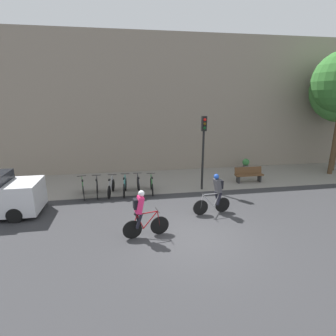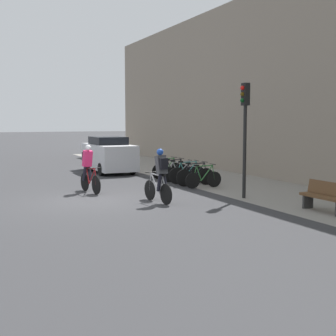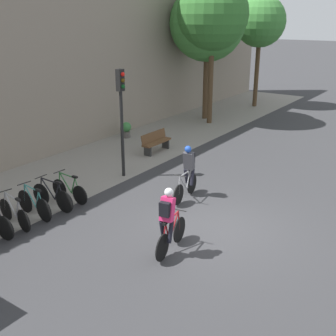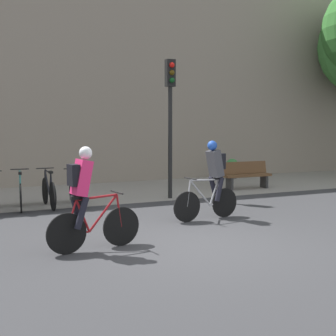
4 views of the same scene
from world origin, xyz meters
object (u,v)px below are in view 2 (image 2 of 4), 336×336
Objects in this scene: cyclist_grey at (160,174)px; parked_bike_1 at (173,171)px; parked_bike_4 at (195,176)px; parked_bike_5 at (203,178)px; parked_bike_2 at (180,173)px; parked_bike_0 at (167,169)px; traffic_light_pole at (245,119)px; parked_car at (109,155)px; cyclist_pink at (88,167)px; parked_bike_3 at (187,174)px; bench at (325,196)px.

parked_bike_1 is (-5.25, 2.97, -0.54)m from cyclist_grey.
parked_bike_4 is 0.70m from parked_bike_5.
parked_bike_0 is at bearing 179.94° from parked_bike_2.
parked_bike_0 is at bearing 179.98° from parked_bike_5.
parked_bike_0 is at bearing -179.50° from traffic_light_pole.
parked_bike_5 is 7.35m from parked_car.
traffic_light_pole is at bearing 9.86° from parked_car.
cyclist_pink is at bearing -74.17° from parked_bike_2.
cyclist_grey reaches higher than parked_bike_3.
parked_bike_3 is 0.96× the size of parked_bike_4.
parked_bike_1 is at bearing -179.43° from traffic_light_pole.
parked_bike_2 is 1.40m from parked_bike_4.
parked_bike_0 is at bearing 24.52° from parked_car.
parked_bike_0 is 1.03× the size of parked_bike_5.
cyclist_grey is 1.08× the size of parked_bike_0.
parked_bike_0 is 2.79m from parked_bike_4.
traffic_light_pole reaches higher than parked_bike_5.
bench is (6.55, 0.82, 0.05)m from parked_bike_4.
parked_bike_3 reaches higher than parked_bike_2.
cyclist_pink is at bearing -66.28° from parked_bike_1.
traffic_light_pole reaches higher than parked_bike_4.
cyclist_pink is 4.67m from parked_bike_2.
cyclist_pink is 0.45× the size of traffic_light_pole.
bench is 13.24m from parked_car.
parked_car reaches higher than parked_bike_0.
parked_bike_1 is at bearing -0.00° from parked_bike_0.
cyclist_grey is 1.07× the size of parked_bike_1.
parked_car is at bearing -159.04° from parked_bike_1.
cyclist_pink is at bearing -100.49° from parked_bike_5.
parked_bike_2 is 0.43× the size of traffic_light_pole.
parked_bike_3 is at bearing 179.95° from parked_bike_5.
parked_bike_1 is 1.03× the size of parked_bike_5.
parked_bike_3 reaches higher than parked_bike_4.
parked_bike_3 is 6.00m from parked_car.
cyclist_pink is 1.06× the size of bench.
parked_bike_3 is at bearing 179.92° from parked_bike_4.
parked_bike_3 is 4.75m from traffic_light_pole.
bench is (5.86, 0.82, 0.08)m from parked_bike_5.
parked_bike_2 is 1.01× the size of parked_bike_3.
bench is at bearing 48.11° from cyclist_grey.
parked_bike_0 is at bearing 180.00° from parked_bike_1.
parked_bike_2 is (1.39, -0.00, -0.01)m from parked_bike_0.
parked_car is (-6.31, 2.80, -0.05)m from cyclist_pink.
bench is (8.65, 0.82, 0.06)m from parked_bike_1.
traffic_light_pole is at bearing 1.16° from parked_bike_5.
traffic_light_pole is 10.22m from parked_car.
parked_car is (-6.44, -1.67, 0.48)m from parked_bike_4.
cyclist_grey is at bearing -37.64° from parked_bike_3.
parked_bike_2 is 0.70m from parked_bike_3.
parked_bike_4 is at bearing 14.49° from parked_car.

